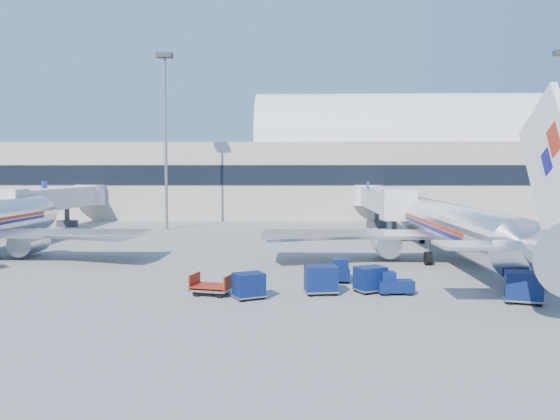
{
  "coord_description": "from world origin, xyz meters",
  "views": [
    {
      "loc": [
        -3.22,
        -40.13,
        7.47
      ],
      "look_at": [
        -4.57,
        6.0,
        4.24
      ],
      "focal_mm": 35.0,
      "sensor_mm": 36.0,
      "label": 1
    }
  ],
  "objects_px": {
    "airliner_main": "(458,228)",
    "mast_east": "(560,114)",
    "cart_train_b": "(321,279)",
    "jetbridge_mid": "(60,199)",
    "mast_west": "(165,115)",
    "cart_open_red": "(212,288)",
    "cart_train_c": "(249,285)",
    "cart_solo_near": "(523,286)",
    "tug_lead": "(394,284)",
    "cart_train_a": "(370,279)",
    "tug_left": "(339,270)",
    "jetbridge_near": "(379,199)"
  },
  "relations": [
    {
      "from": "airliner_main",
      "to": "mast_east",
      "type": "xyz_separation_m",
      "value": [
        20.0,
        25.49,
        11.87
      ]
    },
    {
      "from": "cart_train_b",
      "to": "mast_east",
      "type": "bearing_deg",
      "value": 40.69
    },
    {
      "from": "airliner_main",
      "to": "jetbridge_mid",
      "type": "height_order",
      "value": "airliner_main"
    },
    {
      "from": "mast_west",
      "to": "cart_open_red",
      "type": "height_order",
      "value": "mast_west"
    },
    {
      "from": "cart_train_b",
      "to": "cart_train_c",
      "type": "distance_m",
      "value": 4.51
    },
    {
      "from": "jetbridge_mid",
      "to": "cart_solo_near",
      "type": "xyz_separation_m",
      "value": [
        44.14,
        -39.93,
        -2.96
      ]
    },
    {
      "from": "jetbridge_mid",
      "to": "cart_train_c",
      "type": "bearing_deg",
      "value": -54.16
    },
    {
      "from": "cart_solo_near",
      "to": "tug_lead",
      "type": "bearing_deg",
      "value": 179.66
    },
    {
      "from": "tug_lead",
      "to": "cart_solo_near",
      "type": "relative_size",
      "value": 0.92
    },
    {
      "from": "airliner_main",
      "to": "mast_east",
      "type": "bearing_deg",
      "value": 51.89
    },
    {
      "from": "cart_train_a",
      "to": "tug_left",
      "type": "bearing_deg",
      "value": 88.64
    },
    {
      "from": "cart_train_b",
      "to": "cart_open_red",
      "type": "distance_m",
      "value": 6.66
    },
    {
      "from": "cart_train_c",
      "to": "cart_open_red",
      "type": "relative_size",
      "value": 0.82
    },
    {
      "from": "tug_lead",
      "to": "cart_train_a",
      "type": "distance_m",
      "value": 1.47
    },
    {
      "from": "mast_west",
      "to": "tug_left",
      "type": "xyz_separation_m",
      "value": [
        19.76,
        -33.12,
        -14.05
      ]
    },
    {
      "from": "jetbridge_near",
      "to": "jetbridge_mid",
      "type": "bearing_deg",
      "value": 180.0
    },
    {
      "from": "tug_left",
      "to": "cart_solo_near",
      "type": "distance_m",
      "value": 11.64
    },
    {
      "from": "cart_open_red",
      "to": "cart_train_b",
      "type": "bearing_deg",
      "value": 17.62
    },
    {
      "from": "jetbridge_near",
      "to": "mast_west",
      "type": "height_order",
      "value": "mast_west"
    },
    {
      "from": "mast_east",
      "to": "cart_train_c",
      "type": "xyz_separation_m",
      "value": [
        -35.96,
        -38.56,
        -13.97
      ]
    },
    {
      "from": "mast_east",
      "to": "cart_train_c",
      "type": "height_order",
      "value": "mast_east"
    },
    {
      "from": "airliner_main",
      "to": "cart_train_b",
      "type": "height_order",
      "value": "airliner_main"
    },
    {
      "from": "jetbridge_mid",
      "to": "tug_left",
      "type": "bearing_deg",
      "value": -44.8
    },
    {
      "from": "jetbridge_near",
      "to": "cart_train_c",
      "type": "bearing_deg",
      "value": -109.01
    },
    {
      "from": "airliner_main",
      "to": "cart_solo_near",
      "type": "xyz_separation_m",
      "value": [
        -0.26,
        -13.62,
        -1.96
      ]
    },
    {
      "from": "jetbridge_near",
      "to": "cart_train_b",
      "type": "height_order",
      "value": "jetbridge_near"
    },
    {
      "from": "airliner_main",
      "to": "mast_west",
      "type": "height_order",
      "value": "mast_west"
    },
    {
      "from": "cart_open_red",
      "to": "cart_train_a",
      "type": "bearing_deg",
      "value": 19.82
    },
    {
      "from": "airliner_main",
      "to": "cart_solo_near",
      "type": "height_order",
      "value": "airliner_main"
    },
    {
      "from": "mast_east",
      "to": "cart_train_a",
      "type": "xyz_separation_m",
      "value": [
        -28.59,
        -36.58,
        -13.93
      ]
    },
    {
      "from": "airliner_main",
      "to": "cart_train_a",
      "type": "xyz_separation_m",
      "value": [
        -8.59,
        -11.08,
        -2.07
      ]
    },
    {
      "from": "tug_lead",
      "to": "cart_train_c",
      "type": "distance_m",
      "value": 8.87
    },
    {
      "from": "cart_train_a",
      "to": "cart_train_c",
      "type": "xyz_separation_m",
      "value": [
        -7.37,
        -1.98,
        -0.04
      ]
    },
    {
      "from": "mast_west",
      "to": "mast_east",
      "type": "relative_size",
      "value": 1.0
    },
    {
      "from": "mast_west",
      "to": "cart_train_a",
      "type": "relative_size",
      "value": 10.0
    },
    {
      "from": "airliner_main",
      "to": "mast_east",
      "type": "height_order",
      "value": "mast_east"
    },
    {
      "from": "jetbridge_near",
      "to": "tug_left",
      "type": "xyz_separation_m",
      "value": [
        -7.84,
        -33.93,
        -3.19
      ]
    },
    {
      "from": "airliner_main",
      "to": "cart_train_b",
      "type": "bearing_deg",
      "value": -135.01
    },
    {
      "from": "cart_solo_near",
      "to": "cart_open_red",
      "type": "height_order",
      "value": "cart_solo_near"
    },
    {
      "from": "mast_east",
      "to": "tug_left",
      "type": "relative_size",
      "value": 9.02
    },
    {
      "from": "jetbridge_mid",
      "to": "mast_west",
      "type": "distance_m",
      "value": 18.06
    },
    {
      "from": "tug_left",
      "to": "cart_train_a",
      "type": "distance_m",
      "value": 3.83
    },
    {
      "from": "cart_solo_near",
      "to": "cart_train_a",
      "type": "bearing_deg",
      "value": 179.17
    },
    {
      "from": "jetbridge_near",
      "to": "cart_train_b",
      "type": "distance_m",
      "value": 39.2
    },
    {
      "from": "tug_left",
      "to": "cart_train_a",
      "type": "xyz_separation_m",
      "value": [
        1.65,
        -3.46,
        0.12
      ]
    },
    {
      "from": "cart_solo_near",
      "to": "cart_open_red",
      "type": "bearing_deg",
      "value": -168.61
    },
    {
      "from": "tug_left",
      "to": "cart_train_c",
      "type": "distance_m",
      "value": 7.9
    },
    {
      "from": "mast_west",
      "to": "cart_train_a",
      "type": "distance_m",
      "value": 44.61
    },
    {
      "from": "jetbridge_mid",
      "to": "cart_open_red",
      "type": "distance_m",
      "value": 46.58
    },
    {
      "from": "jetbridge_near",
      "to": "cart_train_a",
      "type": "xyz_separation_m",
      "value": [
        -6.19,
        -37.38,
        -3.07
      ]
    }
  ]
}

